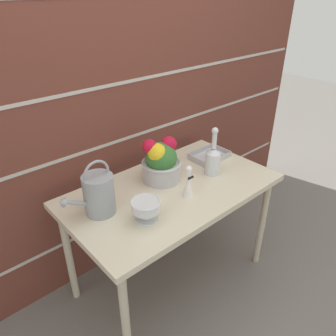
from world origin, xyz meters
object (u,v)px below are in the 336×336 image
(glass_decanter, at_px, (213,159))
(wire_tray, at_px, (209,156))
(figurine_vase, at_px, (188,184))
(watering_can, at_px, (98,194))
(crystal_pedestal_bowl, at_px, (146,208))
(flower_planter, at_px, (161,161))

(glass_decanter, height_order, wire_tray, glass_decanter)
(figurine_vase, bearing_deg, watering_can, 156.67)
(figurine_vase, bearing_deg, crystal_pedestal_bowl, -176.89)
(watering_can, distance_m, wire_tray, 0.90)
(watering_can, bearing_deg, glass_decanter, -9.05)
(crystal_pedestal_bowl, distance_m, glass_decanter, 0.61)
(watering_can, relative_size, crystal_pedestal_bowl, 1.99)
(watering_can, xyz_separation_m, glass_decanter, (0.75, -0.12, -0.01))
(flower_planter, height_order, glass_decanter, glass_decanter)
(watering_can, distance_m, flower_planter, 0.45)
(watering_can, height_order, wire_tray, watering_can)
(flower_planter, relative_size, glass_decanter, 0.89)
(watering_can, height_order, flower_planter, watering_can)
(figurine_vase, bearing_deg, wire_tray, 28.10)
(crystal_pedestal_bowl, relative_size, glass_decanter, 0.49)
(crystal_pedestal_bowl, distance_m, flower_planter, 0.40)
(crystal_pedestal_bowl, relative_size, wire_tray, 0.60)
(crystal_pedestal_bowl, height_order, glass_decanter, glass_decanter)
(figurine_vase, xyz_separation_m, wire_tray, (0.44, 0.23, -0.07))
(glass_decanter, bearing_deg, watering_can, 170.95)
(crystal_pedestal_bowl, distance_m, wire_tray, 0.80)
(glass_decanter, relative_size, wire_tray, 1.22)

